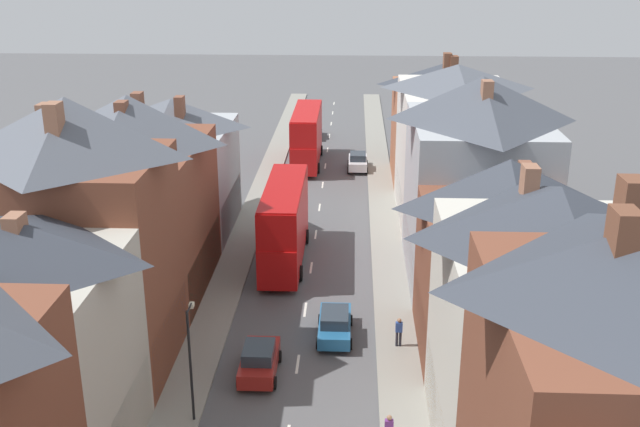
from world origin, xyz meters
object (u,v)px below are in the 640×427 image
Objects in this scene: double_decker_bus_mid_street at (307,136)px; car_mid_black at (358,161)px; car_near_silver at (335,324)px; car_parked_right_a at (259,360)px; double_decker_bus_lead at (284,222)px; pedestrian_mid_right at (399,331)px; street_lamp at (191,356)px; car_near_blue at (313,130)px.

car_mid_black is at bearing -19.72° from double_decker_bus_mid_street.
car_parked_right_a is at bearing -132.39° from car_near_silver.
double_decker_bus_lead is 10.95m from car_near_silver.
pedestrian_mid_right is 0.29× the size of street_lamp.
car_parked_right_a is 5.14m from street_lamp.
car_mid_black is (1.30, 31.94, 0.03)m from car_near_silver.
car_mid_black is at bearing 82.22° from car_parked_right_a.
double_decker_bus_lead is 2.56× the size of car_near_silver.
double_decker_bus_lead is 2.77× the size of car_parked_right_a.
street_lamp reaches higher than pedestrian_mid_right.
car_parked_right_a is at bearing -89.99° from double_decker_bus_mid_street.
double_decker_bus_lead is 23.56m from double_decker_bus_mid_street.
car_mid_black is (4.91, 21.80, -1.98)m from double_decker_bus_lead.
car_parked_right_a reaches higher than car_near_silver.
double_decker_bus_mid_street is at bearing 96.11° from car_near_silver.
street_lamp is at bearing -122.68° from car_parked_right_a.
car_near_blue is 13.36m from car_mid_black.
double_decker_bus_mid_street is 2.56× the size of car_near_silver.
car_near_silver is 31.97m from car_mid_black.
car_mid_black is 2.45× the size of pedestrian_mid_right.
street_lamp is at bearing -92.69° from car_near_blue.
double_decker_bus_mid_street is 41.54m from street_lamp.
pedestrian_mid_right is at bearing -78.63° from double_decker_bus_mid_street.
double_decker_bus_mid_street is 37.69m from car_parked_right_a.
double_decker_bus_mid_street is 10.85m from car_near_blue.
car_parked_right_a is (0.01, -14.09, -1.98)m from double_decker_bus_lead.
double_decker_bus_lead is at bearing 122.02° from pedestrian_mid_right.
pedestrian_mid_right is at bearing 22.73° from car_parked_right_a.
pedestrian_mid_right reaches higher than car_near_silver.
pedestrian_mid_right is at bearing 35.57° from street_lamp.
double_decker_bus_lead is 13.29m from pedestrian_mid_right.
car_near_blue is at bearing 94.64° from car_near_silver.
double_decker_bus_mid_street is 6.71× the size of pedestrian_mid_right.
car_near_blue is at bearing 111.52° from car_mid_black.
car_parked_right_a reaches higher than car_near_blue.
car_parked_right_a is at bearing -157.27° from pedestrian_mid_right.
car_near_silver is at bearing 163.15° from pedestrian_mid_right.
car_parked_right_a is 0.99× the size of car_mid_black.
car_mid_black is (4.91, -1.76, -1.98)m from double_decker_bus_mid_street.
car_near_blue is at bearing 89.95° from double_decker_bus_mid_street.
double_decker_bus_lead is 6.71× the size of pedestrian_mid_right.
car_near_silver is 2.63× the size of pedestrian_mid_right.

